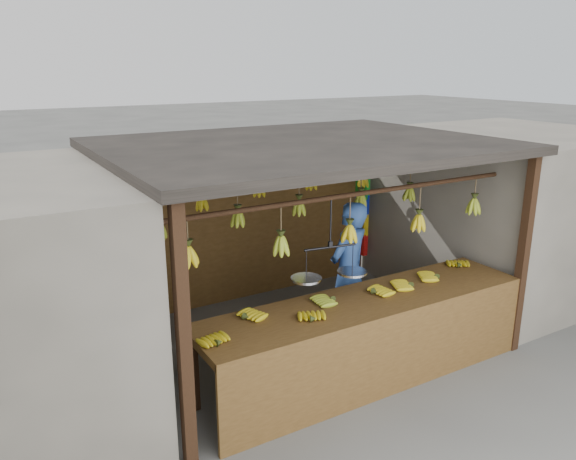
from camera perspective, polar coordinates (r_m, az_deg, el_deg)
ground at (r=7.00m, az=1.27°, el=-10.86°), size 80.00×80.00×0.00m
stall at (r=6.61m, az=-0.13°, el=5.64°), size 4.30×3.30×2.40m
neighbor_right at (r=8.92m, az=21.38°, el=1.97°), size 3.00×3.00×2.30m
counter at (r=5.84m, az=8.63°, el=-9.10°), size 3.71×0.85×0.96m
hanging_bananas at (r=6.42m, az=1.27°, el=2.14°), size 3.59×2.20×0.37m
balance_scale at (r=5.58m, az=4.25°, el=-4.27°), size 0.79×0.38×0.81m
vendor at (r=6.76m, az=6.17°, el=-4.13°), size 0.72×0.59×1.69m
bag_bundles at (r=8.73m, az=7.47°, el=1.54°), size 0.08×0.26×1.24m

